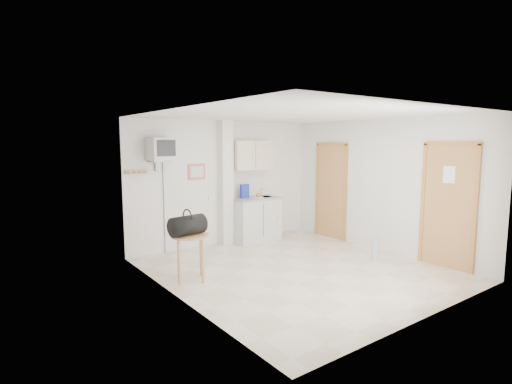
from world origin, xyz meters
TOP-DOWN VIEW (x-y plane):
  - ground at (0.00, 0.00)m, footprint 4.50×4.50m
  - room_envelope at (0.24, 0.09)m, footprint 4.24×4.54m
  - kitchenette at (0.57, 2.00)m, footprint 1.03×0.58m
  - crt_television at (-1.45, 2.02)m, footprint 0.44×0.45m
  - round_table at (-1.65, 0.58)m, footprint 0.56×0.56m
  - duffel_bag at (-1.69, 0.57)m, footprint 0.57×0.37m
  - water_bottle at (1.46, -0.41)m, footprint 0.13×0.13m

SIDE VIEW (x-z plane):
  - ground at x=0.00m, z-range 0.00..0.00m
  - water_bottle at x=1.46m, z-range -0.02..0.37m
  - round_table at x=-1.65m, z-range 0.24..0.94m
  - kitchenette at x=0.57m, z-range -0.25..1.85m
  - duffel_bag at x=-1.69m, z-range 0.65..1.05m
  - room_envelope at x=0.24m, z-range 0.26..2.81m
  - crt_television at x=-1.45m, z-range 0.86..3.01m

